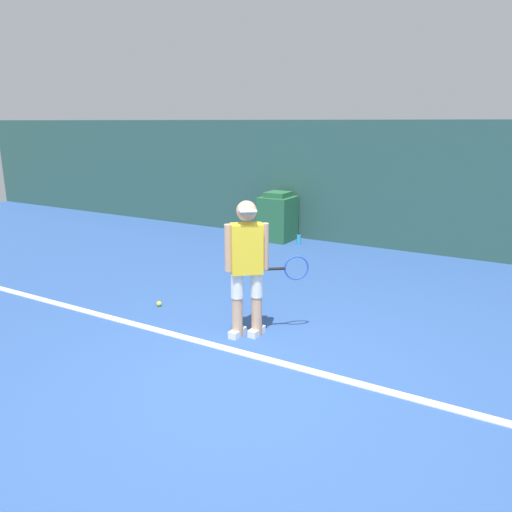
% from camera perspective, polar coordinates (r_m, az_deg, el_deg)
% --- Properties ---
extents(ground_plane, '(24.00, 24.00, 0.00)m').
position_cam_1_polar(ground_plane, '(4.72, -1.67, -14.72)').
color(ground_plane, '#2D5193').
extents(back_wall, '(24.00, 0.10, 2.38)m').
position_cam_1_polar(back_wall, '(9.57, 17.07, 7.53)').
color(back_wall, '#2D564C').
rests_on(back_wall, ground_plane).
extents(court_baseline, '(21.60, 0.10, 0.01)m').
position_cam_1_polar(court_baseline, '(5.16, 1.82, -11.88)').
color(court_baseline, white).
rests_on(court_baseline, ground_plane).
extents(tennis_player, '(0.75, 0.64, 1.54)m').
position_cam_1_polar(tennis_player, '(5.44, -0.95, -0.85)').
color(tennis_player, tan).
rests_on(tennis_player, ground_plane).
extents(tennis_ball, '(0.07, 0.07, 0.07)m').
position_cam_1_polar(tennis_ball, '(6.69, -11.02, -5.37)').
color(tennis_ball, '#D1E533').
rests_on(tennis_ball, ground_plane).
extents(covered_chair, '(0.63, 0.66, 0.98)m').
position_cam_1_polar(covered_chair, '(10.14, 2.49, 4.44)').
color(covered_chair, '#28663D').
rests_on(covered_chair, ground_plane).
extents(water_bottle, '(0.08, 0.08, 0.23)m').
position_cam_1_polar(water_bottle, '(9.84, 4.91, 1.91)').
color(water_bottle, '#33ADD6').
rests_on(water_bottle, ground_plane).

